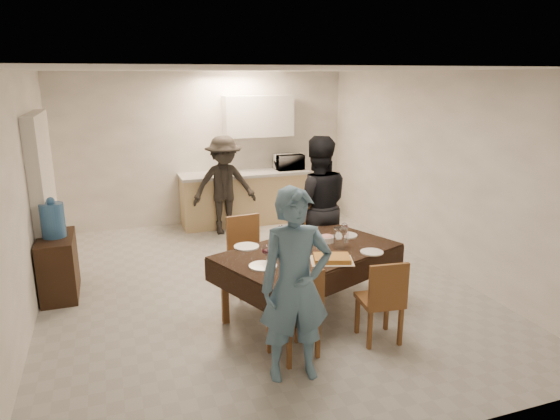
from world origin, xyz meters
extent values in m
cube|color=#AEAEA9|center=(0.00, 0.00, 0.00)|extent=(5.00, 6.00, 0.02)
cube|color=white|center=(0.00, 0.00, 2.60)|extent=(5.00, 6.00, 0.02)
cube|color=white|center=(0.00, 3.00, 1.30)|extent=(5.00, 0.02, 2.60)
cube|color=white|center=(0.00, -3.00, 1.30)|extent=(5.00, 0.02, 2.60)
cube|color=white|center=(-2.50, 0.00, 1.30)|extent=(0.02, 6.00, 2.60)
cube|color=white|center=(2.50, 0.00, 1.30)|extent=(0.02, 6.00, 2.60)
cube|color=silver|center=(-2.42, 1.20, 1.05)|extent=(0.15, 1.40, 2.10)
cube|color=tan|center=(0.60, 2.68, 0.43)|extent=(2.20, 0.60, 0.86)
cube|color=#ADAEA9|center=(0.60, 2.68, 0.89)|extent=(2.24, 0.64, 0.05)
cube|color=silver|center=(0.90, 2.82, 1.85)|extent=(1.20, 0.34, 0.70)
cube|color=black|center=(0.32, -0.90, 0.72)|extent=(2.16, 1.73, 0.04)
cube|color=brown|center=(0.32, -0.90, 0.35)|extent=(0.07, 0.07, 0.70)
cube|color=brown|center=(-0.13, -1.65, 0.43)|extent=(0.49, 0.49, 0.05)
cube|color=brown|center=(-0.13, -1.84, 0.67)|extent=(0.40, 0.14, 0.43)
cube|color=brown|center=(0.77, -1.65, 0.42)|extent=(0.43, 0.43, 0.05)
cube|color=brown|center=(0.77, -1.83, 0.65)|extent=(0.39, 0.08, 0.42)
cube|color=brown|center=(-0.13, -0.15, 0.45)|extent=(0.45, 0.45, 0.05)
cube|color=brown|center=(-0.13, -0.34, 0.69)|extent=(0.42, 0.08, 0.45)
cube|color=brown|center=(0.77, -0.15, 0.50)|extent=(0.55, 0.55, 0.06)
cube|color=brown|center=(0.77, -0.37, 0.78)|extent=(0.47, 0.14, 0.50)
cube|color=black|center=(-2.28, 0.50, 0.37)|extent=(0.40, 0.79, 0.73)
cylinder|color=#3B72B1|center=(-2.28, 0.50, 0.93)|extent=(0.27, 0.27, 0.40)
cylinder|color=white|center=(0.67, -0.95, 0.85)|extent=(0.15, 0.15, 0.22)
cube|color=#C48B39|center=(0.42, -1.28, 0.76)|extent=(0.50, 0.43, 0.05)
cylinder|color=silver|center=(0.62, -0.72, 0.77)|extent=(0.17, 0.17, 0.07)
cylinder|color=silver|center=(0.27, -0.62, 0.75)|extent=(0.20, 0.20, 0.03)
cylinder|color=silver|center=(-0.28, -1.20, 0.75)|extent=(0.28, 0.28, 0.02)
cylinder|color=silver|center=(0.92, -1.20, 0.74)|extent=(0.24, 0.24, 0.01)
cylinder|color=silver|center=(-0.28, -0.60, 0.75)|extent=(0.28, 0.28, 0.02)
cylinder|color=silver|center=(0.92, -0.60, 0.74)|extent=(0.26, 0.26, 0.01)
imported|color=silver|center=(1.42, 2.68, 1.05)|extent=(0.49, 0.33, 0.27)
imported|color=slate|center=(-0.23, -1.95, 0.84)|extent=(0.66, 0.48, 1.69)
imported|color=black|center=(0.87, 0.15, 0.91)|extent=(1.02, 0.88, 1.82)
imported|color=black|center=(0.13, 2.23, 0.80)|extent=(1.04, 0.60, 1.61)
camera|label=1|loc=(-1.63, -5.55, 2.55)|focal=32.00mm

